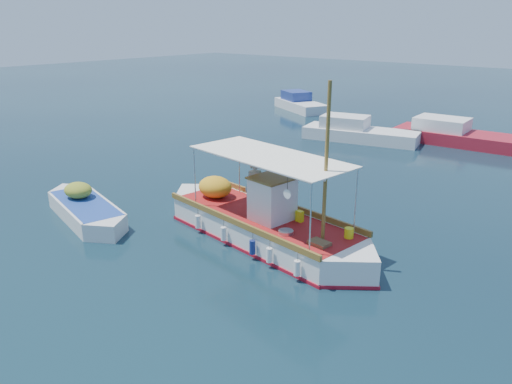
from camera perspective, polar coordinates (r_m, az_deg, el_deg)
The scene contains 6 objects.
ground at distance 18.10m, azimuth 1.55°, elevation -6.03°, with size 160.00×160.00×0.00m, color black.
fishing_caique at distance 18.40m, azimuth 0.60°, elevation -3.70°, with size 10.10×3.77×6.21m.
dinghy at distance 21.51m, azimuth -18.90°, elevation -2.02°, with size 6.02×2.79×1.51m.
bg_boat_nw at distance 34.40m, azimuth 11.50°, elevation 6.62°, with size 7.87×4.04×1.80m.
bg_boat_n at distance 35.30m, azimuth 21.84°, elevation 5.95°, with size 8.28×3.21×1.80m.
bg_boat_far_w at distance 45.73m, azimuth 5.01°, elevation 9.94°, with size 6.55×4.91×1.80m.
Camera 1 is at (10.06, -12.94, 7.67)m, focal length 35.00 mm.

